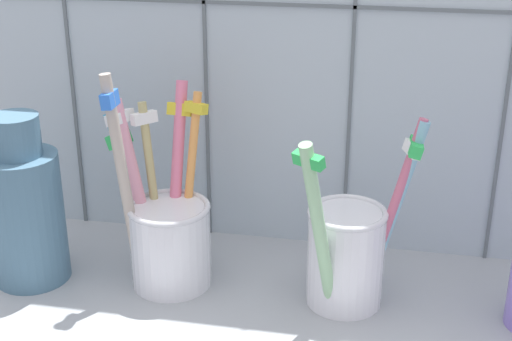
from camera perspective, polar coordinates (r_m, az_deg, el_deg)
The scene contains 5 objects.
counter_slab at distance 60.89cm, azimuth -0.27°, elevation -10.90°, with size 64.00×22.00×2.00cm, color #9EA3A8.
tile_wall_back at distance 63.66cm, azimuth 1.89°, elevation 11.66°, with size 64.00×2.20×45.00cm.
toothbrush_cup_left at distance 61.08cm, azimuth -7.04°, elevation -4.64°, with size 9.59×8.63×18.44cm.
toothbrush_cup_right at distance 58.22cm, azimuth 7.18°, elevation -6.22°, with size 9.49×9.31×15.67cm.
ceramic_vase at distance 63.67cm, azimuth -17.46°, elevation -2.80°, with size 6.28×6.28×14.61cm.
Camera 1 is at (10.11, -49.64, 34.78)cm, focal length 51.12 mm.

